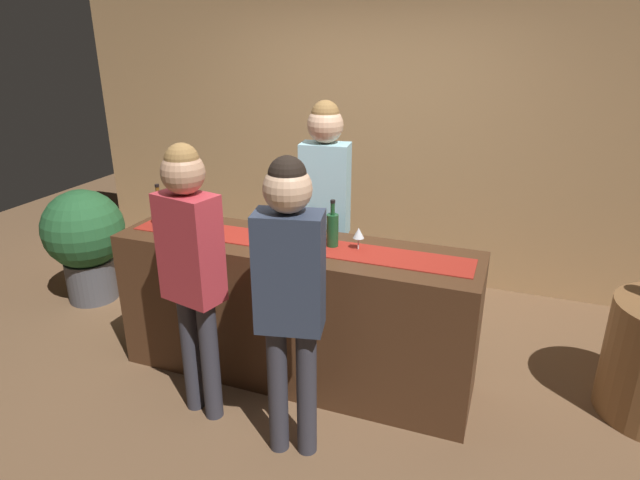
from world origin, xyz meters
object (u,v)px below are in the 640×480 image
Objects in this scene: wine_bottle_clear at (290,230)px; customer_sipping at (290,283)px; customer_browsing at (191,258)px; wine_glass_near_customer at (215,220)px; bartender at (326,196)px; wine_glass_mid_counter at (359,234)px; wine_bottle_green at (332,230)px; potted_plant_tall at (85,238)px; wine_bottle_amber at (160,211)px.

wine_bottle_clear is 0.18× the size of customer_sipping.
wine_bottle_clear is at bearing 65.67° from customer_browsing.
customer_sipping is (0.27, -0.61, -0.04)m from wine_bottle_clear.
wine_glass_near_customer is 0.08× the size of bartender.
customer_browsing is (-0.79, -0.61, -0.03)m from wine_glass_mid_counter.
wine_bottle_green is 0.31× the size of potted_plant_tall.
bartender is (-0.24, 0.54, 0.04)m from wine_bottle_green.
wine_bottle_clear is 2.23m from potted_plant_tall.
wine_glass_mid_counter is 0.73m from customer_sipping.
potted_plant_tall is at bearing 167.71° from wine_bottle_clear.
customer_sipping is 1.00× the size of customer_browsing.
potted_plant_tall is (-2.12, 0.46, -0.51)m from wine_bottle_clear.
customer_sipping reaches higher than wine_glass_near_customer.
wine_bottle_green is 0.17× the size of bartender.
customer_sipping is at bearing -38.07° from wine_glass_near_customer.
bartender is at bearing 84.29° from customer_browsing.
wine_bottle_amber is at bearing 25.04° from bartender.
wine_bottle_clear reaches higher than wine_glass_mid_counter.
wine_glass_near_customer is at bearing -15.82° from potted_plant_tall.
wine_bottle_green is at bearing 106.85° from bartender.
wine_glass_mid_counter is 0.09× the size of customer_sipping.
customer_browsing is (0.59, -0.53, -0.04)m from wine_bottle_amber.
customer_sipping is at bearing -88.02° from wine_bottle_green.
wine_bottle_green and wine_bottle_clear have the same top height.
wine_bottle_green is at bearing 22.47° from wine_bottle_clear.
bartender is at bearing 89.72° from customer_sipping.
wine_glass_near_customer is at bearing 129.60° from customer_sipping.
wine_bottle_clear is at bearing -1.31° from wine_glass_near_customer.
bartender is 1.28m from customer_sipping.
customer_sipping is at bearing -66.55° from wine_bottle_clear.
wine_bottle_green is 2.10× the size of wine_glass_near_customer.
potted_plant_tall is at bearing 164.18° from wine_glass_near_customer.
wine_bottle_green is at bearing 79.65° from customer_sipping.
customer_browsing is (-0.38, -1.15, -0.08)m from bartender.
wine_bottle_clear is 0.42m from wine_glass_mid_counter.
wine_bottle_clear is 0.67m from customer_sipping.
wine_bottle_clear reaches higher than potted_plant_tall.
wine_glass_near_customer is at bearing 118.91° from customer_browsing.
wine_bottle_amber is 0.31× the size of potted_plant_tall.
wine_glass_near_customer is (-0.53, 0.01, -0.01)m from wine_bottle_clear.
wine_glass_mid_counter is 0.15× the size of potted_plant_tall.
wine_bottle_amber is 1.33m from potted_plant_tall.
customer_sipping is at bearing -101.18° from wine_glass_mid_counter.
customer_browsing reaches higher than potted_plant_tall.
wine_bottle_amber is 1.15m from bartender.
wine_glass_near_customer is at bearing 178.69° from wine_bottle_clear.
wine_glass_mid_counter is (1.38, 0.08, -0.01)m from wine_bottle_amber.
wine_glass_mid_counter is at bearing 14.35° from wine_bottle_clear.
wine_glass_mid_counter is at bearing 3.38° from wine_bottle_amber.
wine_glass_mid_counter is at bearing 5.59° from wine_glass_near_customer.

